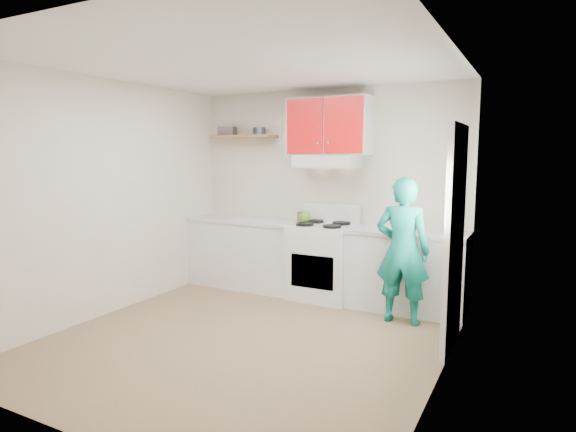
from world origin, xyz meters
The scene contains 21 objects.
floor centered at (0.00, 0.00, 0.00)m, with size 3.80×3.80×0.00m, color brown.
ceiling centered at (0.00, 0.00, 2.60)m, with size 3.60×3.80×0.04m, color white.
back_wall centered at (0.00, 1.90, 1.30)m, with size 3.60×0.04×2.60m, color beige.
front_wall centered at (0.00, -1.90, 1.30)m, with size 3.60×0.04×2.60m, color beige.
left_wall centered at (-1.80, 0.00, 1.30)m, with size 0.04×3.80×2.60m, color beige.
right_wall centered at (1.80, 0.00, 1.30)m, with size 0.04×3.80×2.60m, color beige.
door centered at (1.78, 0.70, 1.02)m, with size 0.05×0.85×2.05m, color white.
door_glass centered at (1.75, 0.70, 1.45)m, with size 0.01×0.55×0.95m, color white.
counter_left centered at (-1.04, 1.60, 0.45)m, with size 1.52×0.60×0.90m, color silver.
counter_right centered at (1.14, 1.60, 0.45)m, with size 1.32×0.60×0.90m, color silver.
stove centered at (0.10, 1.57, 0.46)m, with size 0.76×0.65×0.92m, color white.
range_hood centered at (0.10, 1.68, 1.70)m, with size 0.76×0.44×0.15m, color silver.
upper_cabinets centered at (0.10, 1.73, 2.12)m, with size 1.02×0.33×0.70m, color red.
shelf centered at (-1.15, 1.75, 2.02)m, with size 0.90×0.30×0.04m, color brown.
books centered at (-1.41, 1.73, 2.10)m, with size 0.23×0.16×0.12m, color #41393C.
tin centered at (-0.93, 1.78, 2.09)m, with size 0.16×0.16×0.10m, color #333D4C.
kettle centered at (-0.19, 1.65, 0.99)m, with size 0.17×0.17×0.14m, color #4F7B22.
crock centered at (-0.24, 1.67, 0.98)m, with size 0.13×0.13×0.15m, color brown.
cutting_board centered at (0.78, 1.53, 0.91)m, with size 0.32×0.23×0.02m, color olive.
silicone_mat centered at (1.53, 1.54, 0.90)m, with size 0.28×0.24×0.01m, color red.
person centered at (1.19, 1.16, 0.78)m, with size 0.57×0.37×1.56m, color #0C7364.
Camera 1 is at (2.43, -3.80, 1.78)m, focal length 30.01 mm.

